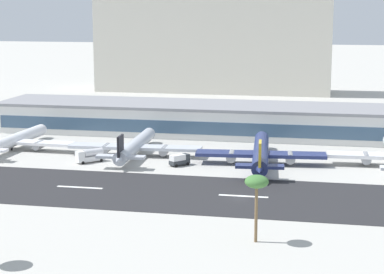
# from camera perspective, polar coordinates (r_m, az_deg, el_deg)

# --- Properties ---
(ground_plane) EXTENTS (1400.00, 1400.00, 0.00)m
(ground_plane) POSITION_cam_1_polar(r_m,az_deg,el_deg) (166.93, 3.94, -5.04)
(ground_plane) COLOR #B2AFA8
(runway_strip) EXTENTS (800.00, 35.21, 0.08)m
(runway_strip) POSITION_cam_1_polar(r_m,az_deg,el_deg) (168.80, 4.02, -4.85)
(runway_strip) COLOR #262628
(runway_strip) RESTS_ON ground_plane
(runway_centreline_dash_3) EXTENTS (12.00, 1.20, 0.01)m
(runway_centreline_dash_3) POSITION_cam_1_polar(r_m,az_deg,el_deg) (178.51, -9.17, -4.09)
(runway_centreline_dash_3) COLOR white
(runway_centreline_dash_3) RESTS_ON runway_strip
(runway_centreline_dash_4) EXTENTS (12.00, 1.20, 0.01)m
(runway_centreline_dash_4) POSITION_cam_1_polar(r_m,az_deg,el_deg) (168.72, 4.22, -4.84)
(runway_centreline_dash_4) COLOR white
(runway_centreline_dash_4) RESTS_ON runway_strip
(terminal_building) EXTENTS (158.88, 28.85, 10.77)m
(terminal_building) POSITION_cam_1_polar(r_m,az_deg,el_deg) (249.43, 2.00, 1.48)
(terminal_building) COLOR silver
(terminal_building) RESTS_ON ground_plane
(distant_hotel_block) EXTENTS (124.38, 30.12, 48.83)m
(distant_hotel_block) POSITION_cam_1_polar(r_m,az_deg,el_deg) (374.84, 1.78, 7.47)
(distant_hotel_block) COLOR beige
(distant_hotel_block) RESTS_ON ground_plane
(airliner_red_tail_gate_0) EXTENTS (40.15, 44.19, 9.22)m
(airliner_red_tail_gate_0) POSITION_cam_1_polar(r_m,az_deg,el_deg) (228.52, -14.52, -0.33)
(airliner_red_tail_gate_0) COLOR white
(airliner_red_tail_gate_0) RESTS_ON ground_plane
(airliner_black_tail_gate_1) EXTENTS (41.08, 45.91, 9.58)m
(airliner_black_tail_gate_1) POSITION_cam_1_polar(r_m,az_deg,el_deg) (212.52, -4.74, -0.80)
(airliner_black_tail_gate_1) COLOR silver
(airliner_black_tail_gate_1) RESTS_ON ground_plane
(airliner_gold_tail_gate_2) EXTENTS (37.98, 50.20, 10.48)m
(airliner_gold_tail_gate_2) POSITION_cam_1_polar(r_m,az_deg,el_deg) (201.28, 5.65, -1.37)
(airliner_gold_tail_gate_2) COLOR navy
(airliner_gold_tail_gate_2) RESTS_ON ground_plane
(service_box_truck_0) EXTENTS (5.69, 6.14, 3.25)m
(service_box_truck_0) POSITION_cam_1_polar(r_m,az_deg,el_deg) (200.05, -1.03, -1.85)
(service_box_truck_0) COLOR #2D3338
(service_box_truck_0) RESTS_ON ground_plane
(service_fuel_truck_1) EXTENTS (7.76, 7.94, 3.95)m
(service_fuel_truck_1) POSITION_cam_1_polar(r_m,az_deg,el_deg) (206.29, -8.35, -1.51)
(service_fuel_truck_1) COLOR white
(service_fuel_truck_1) RESTS_ON ground_plane
(palm_tree_2) EXTENTS (4.62, 4.62, 13.34)m
(palm_tree_2) POSITION_cam_1_polar(r_m,az_deg,el_deg) (134.04, 5.31, -3.84)
(palm_tree_2) COLOR brown
(palm_tree_2) RESTS_ON ground_plane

